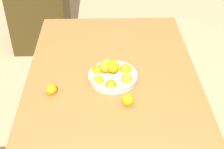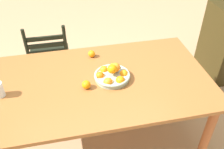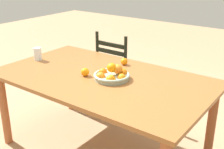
# 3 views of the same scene
# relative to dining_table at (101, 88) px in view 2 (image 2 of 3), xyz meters

# --- Properties ---
(ground_plane) EXTENTS (12.00, 12.00, 0.00)m
(ground_plane) POSITION_rel_dining_table_xyz_m (0.00, 0.00, -0.66)
(ground_plane) COLOR tan
(dining_table) EXTENTS (1.87, 1.08, 0.76)m
(dining_table) POSITION_rel_dining_table_xyz_m (0.00, 0.00, 0.00)
(dining_table) COLOR #965A2C
(dining_table) RESTS_ON ground
(chair_near_window) EXTENTS (0.46, 0.46, 0.92)m
(chair_near_window) POSITION_rel_dining_table_xyz_m (-0.45, 0.89, -0.20)
(chair_near_window) COLOR black
(chair_near_window) RESTS_ON ground
(fruit_bowl) EXTENTS (0.31, 0.31, 0.14)m
(fruit_bowl) POSITION_rel_dining_table_xyz_m (0.10, 0.01, 0.13)
(fruit_bowl) COLOR #99AB98
(fruit_bowl) RESTS_ON dining_table
(orange_loose_0) EXTENTS (0.07, 0.07, 0.07)m
(orange_loose_0) POSITION_rel_dining_table_xyz_m (-0.02, 0.36, 0.12)
(orange_loose_0) COLOR orange
(orange_loose_0) RESTS_ON dining_table
(orange_loose_1) EXTENTS (0.07, 0.07, 0.07)m
(orange_loose_1) POSITION_rel_dining_table_xyz_m (-0.13, -0.08, 0.13)
(orange_loose_1) COLOR orange
(orange_loose_1) RESTS_ON dining_table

